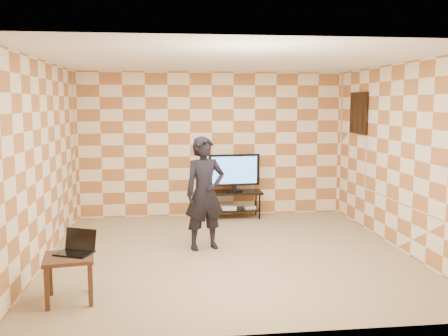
{
  "coord_description": "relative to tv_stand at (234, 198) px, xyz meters",
  "views": [
    {
      "loc": [
        -0.89,
        -6.8,
        2.13
      ],
      "look_at": [
        0.0,
        0.6,
        1.15
      ],
      "focal_mm": 40.0,
      "sensor_mm": 36.0,
      "label": 1
    }
  ],
  "objects": [
    {
      "name": "wall_art",
      "position": [
        2.09,
        -0.66,
        1.58
      ],
      "size": [
        0.04,
        0.72,
        0.72
      ],
      "color": "black",
      "rests_on": "wall_right"
    },
    {
      "name": "dvd_player",
      "position": [
        -0.19,
        0.0,
        -0.16
      ],
      "size": [
        0.49,
        0.38,
        0.08
      ],
      "primitive_type": "cube",
      "rotation": [
        0.0,
        0.0,
        -0.13
      ],
      "color": "silver",
      "rests_on": "tv_stand"
    },
    {
      "name": "wall_front",
      "position": [
        -0.38,
        -4.71,
        0.98
      ],
      "size": [
        5.0,
        0.02,
        2.7
      ],
      "primitive_type": "cube",
      "color": "beige",
      "rests_on": "ground"
    },
    {
      "name": "tv_stand",
      "position": [
        0.0,
        0.0,
        0.0
      ],
      "size": [
        1.01,
        0.46,
        0.5
      ],
      "color": "black",
      "rests_on": "floor"
    },
    {
      "name": "floor",
      "position": [
        -0.38,
        -2.21,
        -0.37
      ],
      "size": [
        5.0,
        5.0,
        0.0
      ],
      "primitive_type": "plane",
      "color": "tan",
      "rests_on": "ground"
    },
    {
      "name": "wall_right",
      "position": [
        2.12,
        -2.21,
        0.98
      ],
      "size": [
        0.02,
        5.0,
        2.7
      ],
      "primitive_type": "cube",
      "color": "beige",
      "rests_on": "ground"
    },
    {
      "name": "wall_left",
      "position": [
        -2.88,
        -2.21,
        0.98
      ],
      "size": [
        0.02,
        5.0,
        2.7
      ],
      "primitive_type": "cube",
      "color": "beige",
      "rests_on": "ground"
    },
    {
      "name": "tv",
      "position": [
        -0.0,
        -0.0,
        0.52
      ],
      "size": [
        0.95,
        0.2,
        0.69
      ],
      "color": "black",
      "rests_on": "tv_stand"
    },
    {
      "name": "side_table",
      "position": [
        -2.31,
        -3.68,
        0.05
      ],
      "size": [
        0.58,
        0.58,
        0.5
      ],
      "color": "#392416",
      "rests_on": "floor"
    },
    {
      "name": "ceiling",
      "position": [
        -0.38,
        -2.21,
        2.33
      ],
      "size": [
        5.0,
        5.0,
        0.02
      ],
      "primitive_type": "cube",
      "color": "white",
      "rests_on": "wall_back"
    },
    {
      "name": "laptop",
      "position": [
        -2.24,
        -3.58,
        0.19
      ],
      "size": [
        0.46,
        0.42,
        0.25
      ],
      "color": "black",
      "rests_on": "side_table"
    },
    {
      "name": "person",
      "position": [
        -0.7,
        -1.91,
        0.46
      ],
      "size": [
        0.69,
        0.55,
        1.65
      ],
      "primitive_type": "imported",
      "rotation": [
        0.0,
        0.0,
        0.28
      ],
      "color": "black",
      "rests_on": "floor"
    },
    {
      "name": "wall_back",
      "position": [
        -0.38,
        0.29,
        0.98
      ],
      "size": [
        5.0,
        0.02,
        2.7
      ],
      "primitive_type": "cube",
      "color": "beige",
      "rests_on": "ground"
    },
    {
      "name": "game_console",
      "position": [
        0.29,
        -0.02,
        -0.17
      ],
      "size": [
        0.22,
        0.18,
        0.05
      ],
      "primitive_type": "cube",
      "rotation": [
        0.0,
        0.0,
        0.13
      ],
      "color": "silver",
      "rests_on": "tv_stand"
    }
  ]
}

